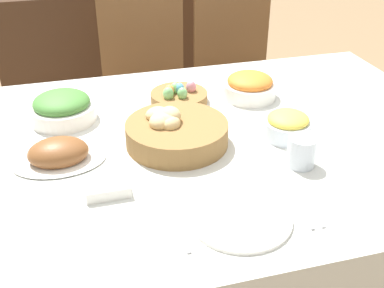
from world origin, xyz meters
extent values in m
cube|color=silver|center=(0.00, 0.00, 0.39)|extent=(1.84, 1.19, 0.77)
cylinder|color=brown|center=(-0.18, 0.69, 0.22)|extent=(0.03, 0.03, 0.45)
cylinder|color=brown|center=(0.21, 0.66, 0.22)|extent=(0.03, 0.03, 0.45)
cylinder|color=brown|center=(-0.16, 1.07, 0.22)|extent=(0.03, 0.03, 0.45)
cylinder|color=brown|center=(0.23, 1.05, 0.22)|extent=(0.03, 0.03, 0.45)
cube|color=brown|center=(0.02, 0.87, 0.46)|extent=(0.45, 0.45, 0.02)
cube|color=brown|center=(0.04, 1.07, 0.74)|extent=(0.42, 0.05, 0.55)
cylinder|color=brown|center=(0.35, 0.66, 0.22)|extent=(0.03, 0.03, 0.45)
cylinder|color=brown|center=(0.74, 0.69, 0.22)|extent=(0.03, 0.03, 0.45)
cylinder|color=brown|center=(0.32, 1.05, 0.22)|extent=(0.03, 0.03, 0.45)
cylinder|color=brown|center=(0.71, 1.08, 0.22)|extent=(0.03, 0.03, 0.45)
cube|color=brown|center=(0.53, 0.87, 0.46)|extent=(0.45, 0.45, 0.02)
cube|color=brown|center=(0.52, 1.07, 0.74)|extent=(0.42, 0.05, 0.55)
cube|color=#3D2616|center=(-0.13, 1.84, 0.43)|extent=(1.21, 0.44, 0.86)
cylinder|color=olive|center=(-0.04, -0.01, 0.81)|extent=(0.31, 0.31, 0.07)
ellipsoid|color=#E0C184|center=(-0.06, 0.01, 0.86)|extent=(0.08, 0.08, 0.06)
ellipsoid|color=#E0C184|center=(-0.10, -0.01, 0.85)|extent=(0.07, 0.08, 0.05)
ellipsoid|color=#E0C184|center=(-0.08, 0.01, 0.86)|extent=(0.09, 0.10, 0.05)
ellipsoid|color=#E0C184|center=(-0.06, -0.02, 0.85)|extent=(0.09, 0.09, 0.05)
ellipsoid|color=#E0C184|center=(-0.09, 0.05, 0.85)|extent=(0.09, 0.08, 0.05)
ellipsoid|color=#E0C184|center=(-0.07, 0.00, 0.86)|extent=(0.10, 0.10, 0.04)
cylinder|color=olive|center=(0.04, 0.28, 0.79)|extent=(0.21, 0.21, 0.03)
ellipsoid|color=#F29E4C|center=(0.00, 0.28, 0.82)|extent=(0.03, 0.03, 0.04)
ellipsoid|color=#7FCC7A|center=(0.02, 0.29, 0.82)|extent=(0.03, 0.03, 0.04)
ellipsoid|color=pink|center=(0.08, 0.29, 0.82)|extent=(0.04, 0.04, 0.05)
ellipsoid|color=#7FCC7A|center=(-0.01, 0.25, 0.83)|extent=(0.04, 0.04, 0.05)
ellipsoid|color=#60B2E0|center=(0.04, 0.28, 0.82)|extent=(0.03, 0.03, 0.04)
ellipsoid|color=#7FCC7A|center=(0.04, 0.24, 0.82)|extent=(0.04, 0.04, 0.05)
ellipsoid|color=white|center=(-0.40, -0.02, 0.78)|extent=(0.27, 0.19, 0.01)
ellipsoid|color=brown|center=(-0.40, -0.02, 0.81)|extent=(0.17, 0.13, 0.08)
cylinder|color=white|center=(-0.37, 0.25, 0.80)|extent=(0.22, 0.22, 0.05)
ellipsoid|color=#478438|center=(-0.37, 0.25, 0.84)|extent=(0.19, 0.19, 0.07)
cylinder|color=silver|center=(0.30, -0.06, 0.80)|extent=(0.15, 0.15, 0.05)
ellipsoid|color=#F4DB4C|center=(0.30, -0.06, 0.84)|extent=(0.13, 0.13, 0.05)
cylinder|color=white|center=(0.29, 0.25, 0.80)|extent=(0.19, 0.19, 0.05)
ellipsoid|color=orange|center=(0.29, 0.25, 0.84)|extent=(0.17, 0.17, 0.06)
cylinder|color=white|center=(0.02, -0.40, 0.78)|extent=(0.25, 0.25, 0.01)
cube|color=#B7B7BC|center=(-0.13, -0.40, 0.78)|extent=(0.01, 0.17, 0.00)
cube|color=#B7B7BC|center=(0.17, -0.40, 0.78)|extent=(0.01, 0.17, 0.00)
cube|color=#B7B7BC|center=(0.20, -0.40, 0.78)|extent=(0.01, 0.17, 0.00)
cylinder|color=silver|center=(0.27, -0.22, 0.82)|extent=(0.08, 0.08, 0.09)
cube|color=white|center=(-0.28, -0.21, 0.79)|extent=(0.12, 0.07, 0.03)
camera|label=1|loc=(-0.34, -1.26, 1.52)|focal=45.00mm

